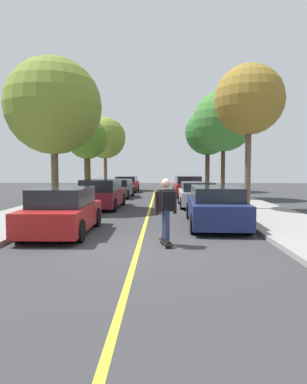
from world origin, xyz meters
The scene contains 17 objects.
ground centered at (0.00, 0.00, 0.00)m, with size 80.00×80.00×0.00m, color #353538.
center_line centered at (0.00, 4.00, 0.00)m, with size 0.12×39.20×0.01m, color gold.
parked_car_left_nearest centered at (-2.46, 1.78, 0.69)m, with size 1.88×4.05×1.41m.
parked_car_left_near centered at (-2.46, 8.63, 0.71)m, with size 2.06×4.43×1.46m.
parked_car_left_far centered at (-2.46, 15.30, 0.63)m, with size 2.02×4.44×1.25m.
parked_car_left_farthest centered at (-2.46, 21.04, 0.67)m, with size 1.99×4.33×1.34m.
parked_car_right_nearest centered at (2.46, 3.33, 0.69)m, with size 2.02×4.75×1.38m.
parked_car_right_near centered at (2.46, 9.44, 0.65)m, with size 1.92×4.18×1.30m.
parked_car_right_far centered at (2.46, 15.93, 0.73)m, with size 2.01×4.29×1.48m.
street_tree_left_nearest centered at (-4.63, 7.98, 5.00)m, with size 4.64×4.64×7.19m.
street_tree_left_near centered at (-4.63, 15.35, 4.05)m, with size 2.85×2.85×5.39m.
street_tree_left_far centered at (-4.63, 23.11, 4.84)m, with size 3.79×3.79×6.61m.
street_tree_right_nearest centered at (4.63, 7.55, 5.17)m, with size 3.23×3.23×6.67m.
street_tree_right_near centered at (4.63, 14.04, 5.11)m, with size 3.99×3.99×6.98m.
street_tree_right_far centered at (4.63, 21.69, 5.16)m, with size 3.97×3.97×7.03m.
skateboard centered at (0.69, 0.19, 0.09)m, with size 0.38×0.87×0.10m.
skateboarder centered at (0.70, 0.15, 1.03)m, with size 0.59×0.71×1.63m.
Camera 1 is at (0.58, -8.61, 1.99)m, focal length 32.00 mm.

